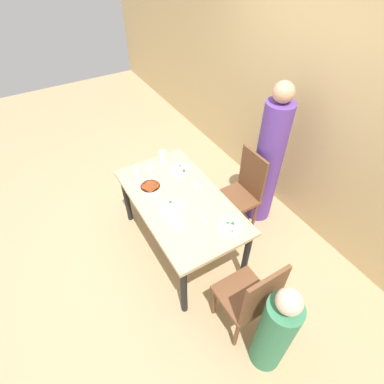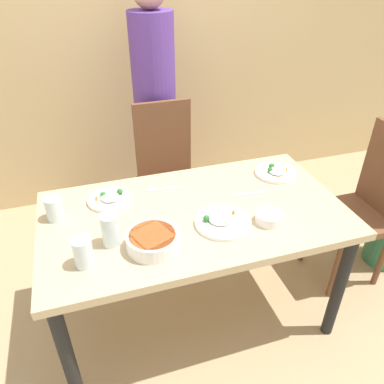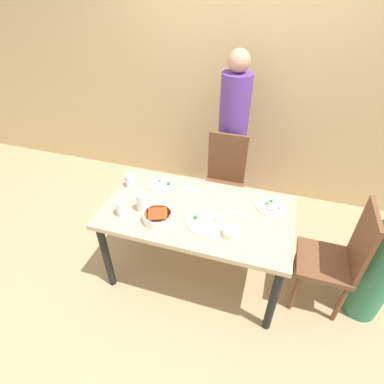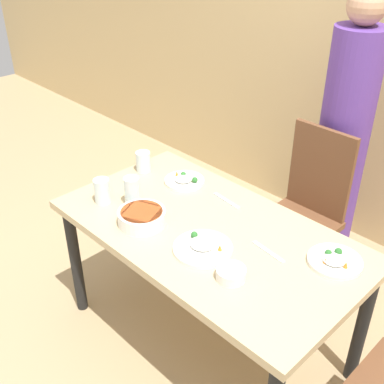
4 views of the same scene
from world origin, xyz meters
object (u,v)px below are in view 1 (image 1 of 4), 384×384
at_px(chair_child_spot, 250,298).
at_px(bowl_curry, 151,188).
at_px(person_adult, 268,162).
at_px(chair_adult_spot, 242,191).
at_px(glass_water_tall, 137,171).
at_px(person_child, 275,332).
at_px(plate_rice_adult, 172,209).

relative_size(chair_child_spot, bowl_curry, 4.39).
relative_size(person_adult, bowl_curry, 7.51).
distance_m(chair_adult_spot, glass_water_tall, 1.15).
xyz_separation_m(person_adult, person_child, (1.31, -1.02, -0.31)).
bearing_deg(plate_rice_adult, bowl_curry, -169.71).
relative_size(person_adult, person_child, 1.59).
bearing_deg(glass_water_tall, person_child, 7.56).
xyz_separation_m(chair_child_spot, glass_water_tall, (-1.60, -0.25, 0.27)).
relative_size(person_child, bowl_curry, 4.73).
xyz_separation_m(chair_child_spot, bowl_curry, (-1.32, -0.23, 0.25)).
bearing_deg(bowl_curry, chair_adult_spot, 72.33).
distance_m(person_child, plate_rice_adult, 1.31).
bearing_deg(chair_child_spot, plate_rice_adult, -80.23).
xyz_separation_m(chair_adult_spot, person_child, (1.31, -0.71, -0.03)).
distance_m(chair_child_spot, plate_rice_adult, 1.02).
bearing_deg(chair_child_spot, bowl_curry, -80.10).
relative_size(chair_adult_spot, chair_child_spot, 1.00).
height_order(chair_child_spot, person_child, person_child).
bearing_deg(chair_child_spot, person_adult, -134.94).
bearing_deg(plate_rice_adult, chair_adult_spot, 92.49).
distance_m(chair_adult_spot, person_child, 1.49).
bearing_deg(person_child, plate_rice_adult, -172.45).
distance_m(bowl_curry, glass_water_tall, 0.28).
relative_size(bowl_curry, plate_rice_adult, 0.86).
distance_m(person_child, glass_water_tall, 1.93).
relative_size(chair_adult_spot, person_adult, 0.58).
relative_size(person_adult, plate_rice_adult, 6.47).
xyz_separation_m(chair_adult_spot, glass_water_tall, (-0.58, -0.96, 0.27)).
bearing_deg(person_adult, chair_adult_spot, -90.00).
bearing_deg(bowl_curry, person_child, 8.12).
bearing_deg(plate_rice_adult, glass_water_tall, -172.43).
xyz_separation_m(chair_adult_spot, chair_child_spot, (1.02, -0.71, 0.00)).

